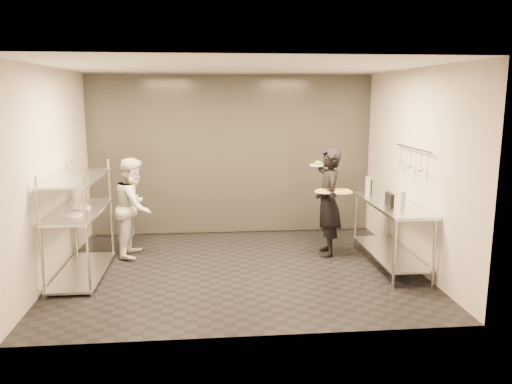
{
  "coord_description": "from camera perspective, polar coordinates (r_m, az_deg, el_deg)",
  "views": [
    {
      "loc": [
        -0.41,
        -6.71,
        2.42
      ],
      "look_at": [
        0.24,
        0.08,
        1.1
      ],
      "focal_mm": 35.0,
      "sensor_mm": 36.0,
      "label": 1
    }
  ],
  "objects": [
    {
      "name": "bottle_dark",
      "position": [
        8.05,
        12.92,
        0.67
      ],
      "size": [
        0.06,
        0.06,
        0.2
      ],
      "primitive_type": "cylinder",
      "color": "black",
      "rests_on": "prep_counter"
    },
    {
      "name": "bottle_clear",
      "position": [
        7.2,
        16.47,
        -0.7
      ],
      "size": [
        0.06,
        0.06,
        0.2
      ],
      "primitive_type": "cylinder",
      "color": "gray",
      "rests_on": "prep_counter"
    },
    {
      "name": "pizza_plate_far",
      "position": [
        7.47,
        9.7,
        0.1
      ],
      "size": [
        0.34,
        0.34,
        0.05
      ],
      "color": "white",
      "rests_on": "waiter"
    },
    {
      "name": "waiter",
      "position": [
        7.67,
        8.27,
        -1.19
      ],
      "size": [
        0.44,
        0.63,
        1.64
      ],
      "primitive_type": "imported",
      "rotation": [
        0.0,
        0.0,
        -1.64
      ],
      "color": "black",
      "rests_on": "ground"
    },
    {
      "name": "utensil_rail",
      "position": [
        7.34,
        17.33,
        3.62
      ],
      "size": [
        0.07,
        1.2,
        0.31
      ],
      "color": "#B0B2B7",
      "rests_on": "room_shell"
    },
    {
      "name": "prep_counter",
      "position": [
        7.41,
        15.16,
        -3.44
      ],
      "size": [
        0.6,
        1.8,
        0.92
      ],
      "color": "#B0B2B7",
      "rests_on": "ground"
    },
    {
      "name": "salad_plate",
      "position": [
        7.81,
        7.14,
        3.22
      ],
      "size": [
        0.27,
        0.27,
        0.07
      ],
      "color": "white",
      "rests_on": "waiter"
    },
    {
      "name": "pos_monitor",
      "position": [
        7.09,
        15.01,
        -0.85
      ],
      "size": [
        0.07,
        0.27,
        0.19
      ],
      "primitive_type": "cube",
      "rotation": [
        0.0,
        0.0,
        -0.06
      ],
      "color": "black",
      "rests_on": "prep_counter"
    },
    {
      "name": "pizza_plate_near",
      "position": [
        7.45,
        7.86,
        0.11
      ],
      "size": [
        0.3,
        0.3,
        0.05
      ],
      "color": "white",
      "rests_on": "waiter"
    },
    {
      "name": "pass_rack",
      "position": [
        7.12,
        -19.51,
        -3.09
      ],
      "size": [
        0.6,
        1.6,
        1.5
      ],
      "color": "#B0B2B7",
      "rests_on": "ground"
    },
    {
      "name": "room_shell",
      "position": [
        7.96,
        -2.51,
        3.59
      ],
      "size": [
        5.0,
        4.0,
        2.8
      ],
      "color": "black",
      "rests_on": "ground"
    },
    {
      "name": "chef",
      "position": [
        7.81,
        -13.77,
        -1.68
      ],
      "size": [
        0.64,
        0.78,
        1.51
      ],
      "primitive_type": "imported",
      "rotation": [
        0.0,
        0.0,
        1.47
      ],
      "color": "silver",
      "rests_on": "ground"
    },
    {
      "name": "bottle_green",
      "position": [
        7.81,
        12.67,
        0.68
      ],
      "size": [
        0.08,
        0.08,
        0.29
      ],
      "primitive_type": "cylinder",
      "color": "gray",
      "rests_on": "prep_counter"
    }
  ]
}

